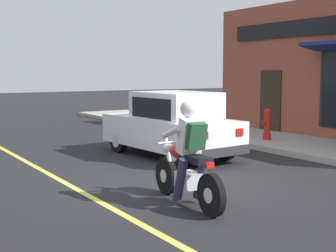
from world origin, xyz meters
TOP-DOWN VIEW (x-y plane):
  - ground_plane at (0.00, 0.00)m, footprint 80.00×80.00m
  - sidewalk_curb at (5.01, 3.00)m, footprint 2.60×22.00m
  - lane_stripe at (-1.80, 3.00)m, footprint 0.12×19.80m
  - motorcycle_with_rider at (-0.72, -1.17)m, footprint 0.61×2.02m
  - car_hatchback at (1.36, 2.43)m, footprint 1.87×3.87m
  - fire_hydrant at (4.66, 2.52)m, footprint 0.36×0.24m
  - traffic_cone at (4.38, 5.66)m, footprint 0.36×0.36m

SIDE VIEW (x-z plane):
  - ground_plane at x=0.00m, z-range 0.00..0.00m
  - lane_stripe at x=-1.80m, z-range 0.00..0.01m
  - sidewalk_curb at x=5.01m, z-range 0.00..0.14m
  - traffic_cone at x=4.38m, z-range 0.13..0.73m
  - fire_hydrant at x=4.66m, z-range 0.13..1.01m
  - motorcycle_with_rider at x=-0.72m, z-range -0.13..1.49m
  - car_hatchback at x=1.36m, z-range -0.02..1.55m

